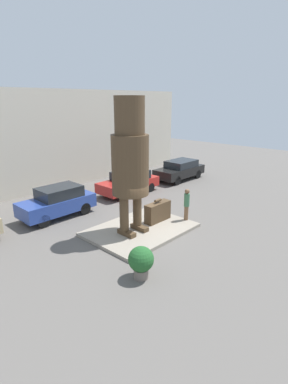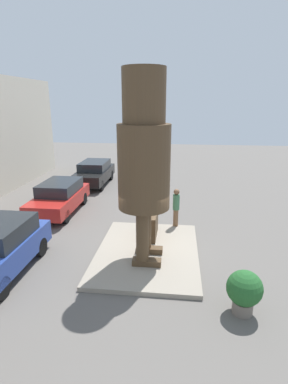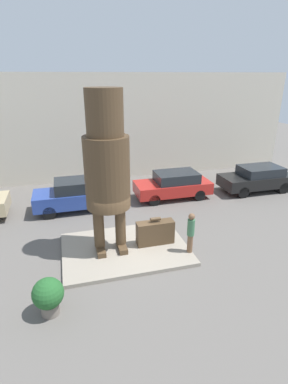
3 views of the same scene
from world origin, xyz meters
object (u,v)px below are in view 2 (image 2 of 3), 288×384
object	(u,v)px
planter_pot	(244,290)
parked_car_black	(94,172)
statue_figure	(144,155)
giant_suitcase	(151,224)
tourist	(176,206)
parked_car_blue	(0,248)
parked_car_red	(59,197)

from	to	relation	value
planter_pot	parked_car_black	bearing A→B (deg)	31.25
statue_figure	giant_suitcase	size ratio (longest dim) A/B	4.00
tourist	planter_pot	size ratio (longest dim) A/B	1.37
statue_figure	parked_car_blue	size ratio (longest dim) A/B	1.53
parked_car_black	parked_car_red	bearing A→B (deg)	-3.18
statue_figure	planter_pot	size ratio (longest dim) A/B	5.06
parked_car_black	planter_pot	xyz separation A→B (m)	(-12.17, -7.38, -0.14)
statue_figure	parked_car_red	bearing A→B (deg)	46.87
statue_figure	parked_car_black	world-z (taller)	statue_figure
parked_car_blue	parked_car_black	world-z (taller)	parked_car_blue
parked_car_blue	giant_suitcase	bearing A→B (deg)	123.23
parked_car_red	parked_car_blue	bearing A→B (deg)	2.61
giant_suitcase	tourist	world-z (taller)	tourist
parked_car_blue	planter_pot	world-z (taller)	parked_car_blue
parked_car_red	planter_pot	size ratio (longest dim) A/B	3.54
parked_car_red	planter_pot	world-z (taller)	parked_car_red
parked_car_blue	parked_car_black	distance (m)	11.00
giant_suitcase	planter_pot	distance (m)	5.05
giant_suitcase	parked_car_black	xyz separation A→B (m)	(7.98, 4.56, 0.18)
statue_figure	planter_pot	xyz separation A→B (m)	(-2.31, -2.89, -3.09)
statue_figure	tourist	world-z (taller)	statue_figure
parked_car_black	statue_figure	bearing A→B (deg)	24.53
parked_car_blue	parked_car_red	size ratio (longest dim) A/B	0.93
statue_figure	parked_car_blue	distance (m)	5.51
parked_car_black	planter_pot	bearing A→B (deg)	31.25
statue_figure	tourist	distance (m)	4.18
parked_car_blue	planter_pot	distance (m)	7.52
tourist	parked_car_blue	distance (m)	6.96
parked_car_red	tourist	bearing A→B (deg)	75.68
tourist	parked_car_black	bearing A→B (deg)	39.00
statue_figure	giant_suitcase	world-z (taller)	statue_figure
giant_suitcase	parked_car_red	world-z (taller)	parked_car_red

